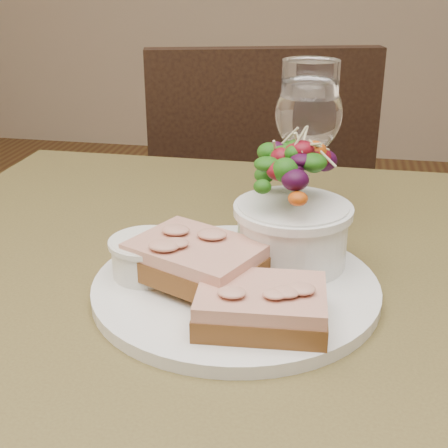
% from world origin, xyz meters
% --- Properties ---
extents(cafe_table, '(0.80, 0.80, 0.75)m').
position_xyz_m(cafe_table, '(0.00, 0.00, 0.65)').
color(cafe_table, '#4E4221').
rests_on(cafe_table, ground).
extents(chair_far, '(0.52, 0.52, 0.90)m').
position_xyz_m(chair_far, '(-0.10, 0.75, 0.29)').
color(chair_far, black).
rests_on(chair_far, ground).
extents(dinner_plate, '(0.27, 0.27, 0.01)m').
position_xyz_m(dinner_plate, '(0.00, -0.01, 0.76)').
color(dinner_plate, white).
rests_on(dinner_plate, cafe_table).
extents(sandwich_front, '(0.11, 0.09, 0.03)m').
position_xyz_m(sandwich_front, '(0.04, -0.08, 0.78)').
color(sandwich_front, '#4B2F14').
rests_on(sandwich_front, dinner_plate).
extents(sandwich_back, '(0.14, 0.13, 0.03)m').
position_xyz_m(sandwich_back, '(-0.03, -0.02, 0.79)').
color(sandwich_back, '#4B2F14').
rests_on(sandwich_back, dinner_plate).
extents(ramekin, '(0.07, 0.07, 0.04)m').
position_xyz_m(ramekin, '(-0.08, -0.01, 0.78)').
color(ramekin, silver).
rests_on(ramekin, dinner_plate).
extents(salad_bowl, '(0.11, 0.11, 0.13)m').
position_xyz_m(salad_bowl, '(0.05, 0.04, 0.82)').
color(salad_bowl, white).
rests_on(salad_bowl, dinner_plate).
extents(garnish, '(0.05, 0.04, 0.02)m').
position_xyz_m(garnish, '(-0.05, 0.06, 0.77)').
color(garnish, '#13380A').
rests_on(garnish, dinner_plate).
extents(wine_glass, '(0.08, 0.08, 0.18)m').
position_xyz_m(wine_glass, '(0.05, 0.18, 0.87)').
color(wine_glass, white).
rests_on(wine_glass, cafe_table).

